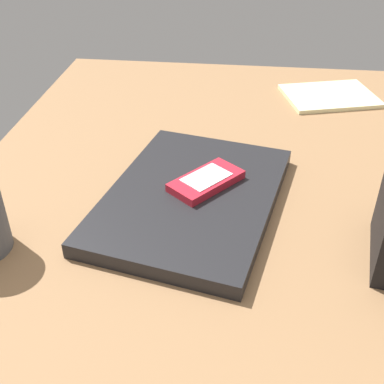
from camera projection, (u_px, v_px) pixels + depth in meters
desk_surface at (233, 237)px, 64.00cm from camera, size 120.00×80.00×3.00cm
laptop_closed at (192, 198)px, 66.86cm from camera, size 34.68×27.71×2.10cm
cell_phone_on_laptop at (206, 181)px, 67.32cm from camera, size 11.29×10.61×1.29cm
notepad at (330, 96)px, 96.99cm from camera, size 17.21×20.06×0.80cm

